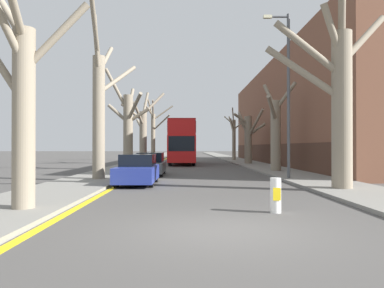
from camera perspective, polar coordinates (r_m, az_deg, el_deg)
The scene contains 19 objects.
ground_plane at distance 8.04m, azimuth 4.89°, elevation -12.96°, with size 300.00×300.00×0.00m, color #4C4947.
sidewalk_left at distance 58.05m, azimuth -5.63°, elevation -2.13°, with size 3.20×120.00×0.12m, color gray.
sidewalk_right at distance 58.20m, azimuth 5.62°, elevation -2.12°, with size 3.20×120.00×0.12m, color gray.
building_facade_right at distance 40.44m, azimuth 18.12°, elevation 4.22°, with size 10.08×40.92×10.07m.
kerb_line_stripe at distance 57.92m, azimuth -3.87°, elevation -2.19°, with size 0.24×120.00×0.01m, color yellow.
street_tree_left_0 at distance 10.91m, azimuth -24.64°, elevation 6.82°, with size 3.46×3.12×7.19m.
street_tree_left_1 at distance 19.88m, azimuth -13.85°, elevation 5.66°, with size 1.84×5.74×8.61m.
street_tree_left_2 at distance 29.06m, azimuth -9.75°, elevation 2.76°, with size 3.50×4.90×7.74m.
street_tree_left_3 at distance 38.97m, azimuth -7.48°, elevation 1.96°, with size 4.29×4.33×7.59m.
street_tree_left_4 at distance 48.10m, azimuth -5.85°, elevation 1.86°, with size 3.62×2.60×7.78m.
street_tree_right_0 at distance 15.98m, azimuth 21.49°, elevation 7.03°, with size 5.39×3.12×8.78m.
street_tree_right_1 at distance 26.37m, azimuth 12.64°, elevation 1.90°, with size 2.29×3.11×6.21m.
street_tree_right_2 at distance 37.59m, azimuth 8.57°, elevation 1.13°, with size 3.24×4.10×5.40m.
street_tree_right_3 at distance 47.88m, azimuth 6.40°, elevation 1.20°, with size 3.04×3.49×6.66m.
double_decker_bus at distance 38.10m, azimuth -1.49°, elevation 0.59°, with size 2.59×10.70×4.31m.
parked_car_0 at distance 17.61m, azimuth -8.28°, elevation -3.96°, with size 1.70×4.10×1.40m.
parked_car_1 at distance 23.60m, azimuth -6.36°, elevation -3.10°, with size 1.75×4.20×1.39m.
lamp_post at distance 20.51m, azimuth 14.24°, elevation 8.26°, with size 1.40×0.20×8.76m.
traffic_bollard at distance 10.24m, azimuth 12.62°, elevation -7.63°, with size 0.29×0.30×0.92m.
Camera 1 is at (-0.77, -7.81, 1.74)m, focal length 35.00 mm.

